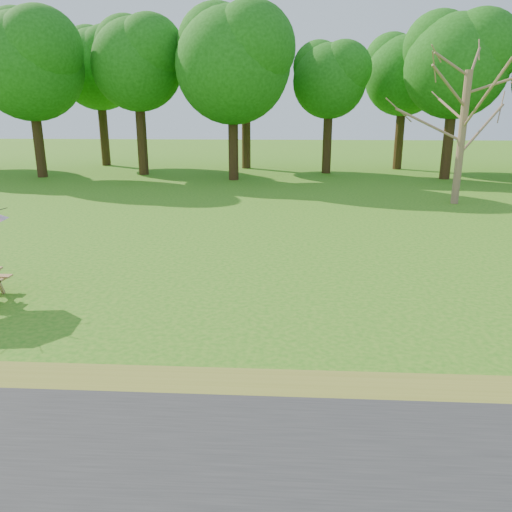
# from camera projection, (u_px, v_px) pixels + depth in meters

# --- Properties ---
(ground) EXTENTS (120.00, 120.00, 0.00)m
(ground) POSITION_uv_depth(u_px,v_px,m) (150.00, 312.00, 10.27)
(ground) COLOR #277416
(ground) RESTS_ON ground
(road) EXTENTS (120.00, 4.00, 0.01)m
(road) POSITION_uv_depth(u_px,v_px,m) (32.00, 489.00, 5.48)
(road) COLOR #2C2C2E
(road) RESTS_ON ground
(drygrass_strip) EXTENTS (120.00, 1.20, 0.01)m
(drygrass_strip) POSITION_uv_depth(u_px,v_px,m) (102.00, 384.00, 7.59)
(drygrass_strip) COLOR olive
(drygrass_strip) RESTS_ON ground
(treeline) EXTENTS (60.00, 12.00, 16.00)m
(treeline) POSITION_uv_depth(u_px,v_px,m) (240.00, 38.00, 29.06)
(treeline) COLOR #195A0F
(treeline) RESTS_ON ground
(bare_tree) EXTENTS (8.57, 8.57, 12.91)m
(bare_tree) POSITION_uv_depth(u_px,v_px,m) (476.00, 9.00, 19.88)
(bare_tree) COLOR #826046
(bare_tree) RESTS_ON ground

